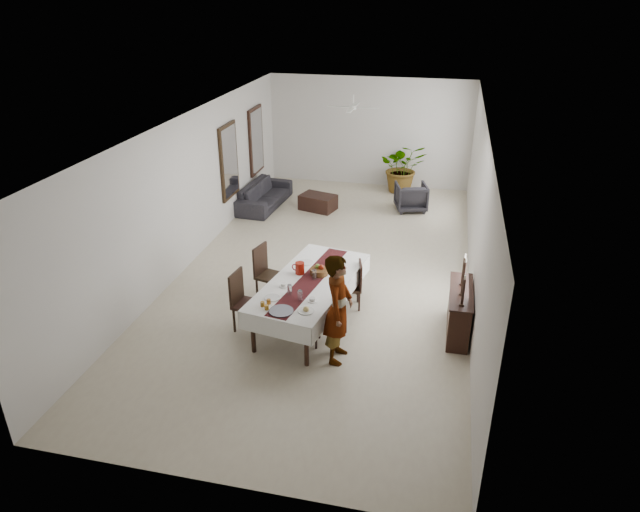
# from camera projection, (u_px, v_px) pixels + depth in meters

# --- Properties ---
(floor) EXTENTS (6.00, 12.00, 0.00)m
(floor) POSITION_uv_depth(u_px,v_px,m) (326.00, 270.00, 12.32)
(floor) COLOR beige
(floor) RESTS_ON ground
(ceiling) EXTENTS (6.00, 12.00, 0.02)m
(ceiling) POSITION_uv_depth(u_px,v_px,m) (327.00, 122.00, 10.94)
(ceiling) COLOR white
(ceiling) RESTS_ON wall_back
(wall_back) EXTENTS (6.00, 0.02, 3.20)m
(wall_back) POSITION_uv_depth(u_px,v_px,m) (369.00, 132.00, 16.91)
(wall_back) COLOR silver
(wall_back) RESTS_ON floor
(wall_front) EXTENTS (6.00, 0.02, 3.20)m
(wall_front) POSITION_uv_depth(u_px,v_px,m) (213.00, 381.00, 6.36)
(wall_front) COLOR silver
(wall_front) RESTS_ON floor
(wall_left) EXTENTS (0.02, 12.00, 3.20)m
(wall_left) POSITION_uv_depth(u_px,v_px,m) (190.00, 189.00, 12.23)
(wall_left) COLOR silver
(wall_left) RESTS_ON floor
(wall_right) EXTENTS (0.02, 12.00, 3.20)m
(wall_right) POSITION_uv_depth(u_px,v_px,m) (478.00, 212.00, 11.03)
(wall_right) COLOR silver
(wall_right) RESTS_ON floor
(dining_table_top) EXTENTS (1.55, 2.80, 0.06)m
(dining_table_top) POSITION_uv_depth(u_px,v_px,m) (310.00, 282.00, 10.13)
(dining_table_top) COLOR black
(dining_table_top) RESTS_ON table_leg_fl
(table_leg_fl) EXTENTS (0.09, 0.09, 0.77)m
(table_leg_fl) POSITION_uv_depth(u_px,v_px,m) (253.00, 332.00, 9.43)
(table_leg_fl) COLOR black
(table_leg_fl) RESTS_ON floor
(table_leg_fr) EXTENTS (0.09, 0.09, 0.77)m
(table_leg_fr) POSITION_uv_depth(u_px,v_px,m) (307.00, 345.00, 9.09)
(table_leg_fr) COLOR black
(table_leg_fr) RESTS_ON floor
(table_leg_bl) EXTENTS (0.09, 0.09, 0.77)m
(table_leg_bl) POSITION_uv_depth(u_px,v_px,m) (313.00, 269.00, 11.52)
(table_leg_bl) COLOR black
(table_leg_bl) RESTS_ON floor
(table_leg_br) EXTENTS (0.09, 0.09, 0.77)m
(table_leg_br) POSITION_uv_depth(u_px,v_px,m) (359.00, 277.00, 11.18)
(table_leg_br) COLOR black
(table_leg_br) RESTS_ON floor
(tablecloth_top) EXTENTS (1.78, 3.03, 0.01)m
(tablecloth_top) POSITION_uv_depth(u_px,v_px,m) (310.00, 281.00, 10.11)
(tablecloth_top) COLOR white
(tablecloth_top) RESTS_ON dining_table_top
(tablecloth_drape_left) EXTENTS (0.51, 2.81, 0.33)m
(tablecloth_drape_left) POSITION_uv_depth(u_px,v_px,m) (278.00, 282.00, 10.41)
(tablecloth_drape_left) COLOR white
(tablecloth_drape_left) RESTS_ON dining_table_top
(tablecloth_drape_right) EXTENTS (0.51, 2.81, 0.33)m
(tablecloth_drape_right) POSITION_uv_depth(u_px,v_px,m) (344.00, 295.00, 9.96)
(tablecloth_drape_right) COLOR white
(tablecloth_drape_right) RESTS_ON dining_table_top
(tablecloth_drape_near) EXTENTS (1.29, 0.24, 0.33)m
(tablecloth_drape_near) POSITION_uv_depth(u_px,v_px,m) (274.00, 329.00, 9.00)
(tablecloth_drape_near) COLOR white
(tablecloth_drape_near) RESTS_ON dining_table_top
(tablecloth_drape_far) EXTENTS (1.29, 0.24, 0.33)m
(tablecloth_drape_far) POSITION_uv_depth(u_px,v_px,m) (339.00, 257.00, 11.36)
(tablecloth_drape_far) COLOR silver
(tablecloth_drape_far) RESTS_ON dining_table_top
(table_runner) EXTENTS (0.86, 2.79, 0.00)m
(table_runner) POSITION_uv_depth(u_px,v_px,m) (310.00, 280.00, 10.11)
(table_runner) COLOR #52171A
(table_runner) RESTS_ON tablecloth_top
(red_pitcher) EXTENTS (0.19, 0.19, 0.22)m
(red_pitcher) POSITION_uv_depth(u_px,v_px,m) (300.00, 268.00, 10.30)
(red_pitcher) COLOR maroon
(red_pitcher) RESTS_ON tablecloth_top
(pitcher_handle) EXTENTS (0.13, 0.04, 0.13)m
(pitcher_handle) POSITION_uv_depth(u_px,v_px,m) (295.00, 267.00, 10.33)
(pitcher_handle) COLOR maroon
(pitcher_handle) RESTS_ON red_pitcher
(wine_glass_near) EXTENTS (0.08, 0.08, 0.19)m
(wine_glass_near) POSITION_uv_depth(u_px,v_px,m) (300.00, 296.00, 9.43)
(wine_glass_near) COLOR silver
(wine_glass_near) RESTS_ON tablecloth_top
(wine_glass_mid) EXTENTS (0.08, 0.08, 0.19)m
(wine_glass_mid) POSITION_uv_depth(u_px,v_px,m) (290.00, 290.00, 9.60)
(wine_glass_mid) COLOR silver
(wine_glass_mid) RESTS_ON tablecloth_top
(wine_glass_far) EXTENTS (0.08, 0.08, 0.19)m
(wine_glass_far) POSITION_uv_depth(u_px,v_px,m) (314.00, 275.00, 10.10)
(wine_glass_far) COLOR white
(wine_glass_far) RESTS_ON tablecloth_top
(teacup_right) EXTENTS (0.10, 0.10, 0.07)m
(teacup_right) POSITION_uv_depth(u_px,v_px,m) (312.00, 300.00, 9.43)
(teacup_right) COLOR silver
(teacup_right) RESTS_ON saucer_right
(saucer_right) EXTENTS (0.17, 0.17, 0.01)m
(saucer_right) POSITION_uv_depth(u_px,v_px,m) (312.00, 301.00, 9.44)
(saucer_right) COLOR white
(saucer_right) RESTS_ON tablecloth_top
(teacup_left) EXTENTS (0.10, 0.10, 0.07)m
(teacup_left) POSITION_uv_depth(u_px,v_px,m) (284.00, 285.00, 9.89)
(teacup_left) COLOR white
(teacup_left) RESTS_ON saucer_left
(saucer_left) EXTENTS (0.17, 0.17, 0.01)m
(saucer_left) POSITION_uv_depth(u_px,v_px,m) (284.00, 286.00, 9.90)
(saucer_left) COLOR silver
(saucer_left) RESTS_ON tablecloth_top
(plate_near_right) EXTENTS (0.27, 0.27, 0.02)m
(plate_near_right) POSITION_uv_depth(u_px,v_px,m) (306.00, 311.00, 9.15)
(plate_near_right) COLOR silver
(plate_near_right) RESTS_ON tablecloth_top
(bread_near_right) EXTENTS (0.10, 0.10, 0.10)m
(bread_near_right) POSITION_uv_depth(u_px,v_px,m) (306.00, 309.00, 9.14)
(bread_near_right) COLOR tan
(bread_near_right) RESTS_ON plate_near_right
(plate_near_left) EXTENTS (0.27, 0.27, 0.02)m
(plate_near_left) POSITION_uv_depth(u_px,v_px,m) (272.00, 298.00, 9.53)
(plate_near_left) COLOR silver
(plate_near_left) RESTS_ON tablecloth_top
(plate_far_left) EXTENTS (0.27, 0.27, 0.02)m
(plate_far_left) POSITION_uv_depth(u_px,v_px,m) (306.00, 262.00, 10.73)
(plate_far_left) COLOR white
(plate_far_left) RESTS_ON tablecloth_top
(serving_tray) EXTENTS (0.40, 0.40, 0.02)m
(serving_tray) POSITION_uv_depth(u_px,v_px,m) (281.00, 311.00, 9.14)
(serving_tray) COLOR #434449
(serving_tray) RESTS_ON tablecloth_top
(jam_jar_a) EXTENTS (0.07, 0.07, 0.08)m
(jam_jar_a) POSITION_uv_depth(u_px,v_px,m) (267.00, 307.00, 9.19)
(jam_jar_a) COLOR #9C6516
(jam_jar_a) RESTS_ON tablecloth_top
(jam_jar_b) EXTENTS (0.07, 0.07, 0.08)m
(jam_jar_b) POSITION_uv_depth(u_px,v_px,m) (263.00, 304.00, 9.28)
(jam_jar_b) COLOR #875913
(jam_jar_b) RESTS_ON tablecloth_top
(jam_jar_c) EXTENTS (0.07, 0.07, 0.08)m
(jam_jar_c) POSITION_uv_depth(u_px,v_px,m) (269.00, 302.00, 9.35)
(jam_jar_c) COLOR #945415
(jam_jar_c) RESTS_ON tablecloth_top
(fruit_basket) EXTENTS (0.33, 0.33, 0.11)m
(fruit_basket) POSITION_uv_depth(u_px,v_px,m) (319.00, 272.00, 10.30)
(fruit_basket) COLOR brown
(fruit_basket) RESTS_ON tablecloth_top
(fruit_red) EXTENTS (0.10, 0.10, 0.10)m
(fruit_red) POSITION_uv_depth(u_px,v_px,m) (321.00, 267.00, 10.27)
(fruit_red) COLOR maroon
(fruit_red) RESTS_ON fruit_basket
(fruit_green) EXTENTS (0.09, 0.09, 0.09)m
(fruit_green) POSITION_uv_depth(u_px,v_px,m) (318.00, 266.00, 10.30)
(fruit_green) COLOR olive
(fruit_green) RESTS_ON fruit_basket
(chair_right_near_seat) EXTENTS (0.41, 0.41, 0.04)m
(chair_right_near_seat) POSITION_uv_depth(u_px,v_px,m) (327.00, 324.00, 9.62)
(chair_right_near_seat) COLOR black
(chair_right_near_seat) RESTS_ON chair_right_near_leg_fl
(chair_right_near_leg_fl) EXTENTS (0.04, 0.04, 0.39)m
(chair_right_near_leg_fl) POSITION_uv_depth(u_px,v_px,m) (335.00, 341.00, 9.54)
(chair_right_near_leg_fl) COLOR black
(chair_right_near_leg_fl) RESTS_ON floor
(chair_right_near_leg_fr) EXTENTS (0.04, 0.04, 0.39)m
(chair_right_near_leg_fr) POSITION_uv_depth(u_px,v_px,m) (338.00, 330.00, 9.83)
(chair_right_near_leg_fr) COLOR black
(chair_right_near_leg_fr) RESTS_ON floor
(chair_right_near_leg_bl) EXTENTS (0.04, 0.04, 0.39)m
(chair_right_near_leg_bl) POSITION_uv_depth(u_px,v_px,m) (316.00, 339.00, 9.59)
(chair_right_near_leg_bl) COLOR black
(chair_right_near_leg_bl) RESTS_ON floor
(chair_right_near_leg_br) EXTENTS (0.04, 0.04, 0.39)m
(chair_right_near_leg_br) POSITION_uv_depth(u_px,v_px,m) (319.00, 329.00, 9.88)
(chair_right_near_leg_br) COLOR black
(chair_right_near_leg_br) RESTS_ON floor
(chair_right_near_back) EXTENTS (0.06, 0.39, 0.50)m
(chair_right_near_back) POSITION_uv_depth(u_px,v_px,m) (338.00, 311.00, 9.47)
(chair_right_near_back) COLOR black
(chair_right_near_back) RESTS_ON chair_right_near_seat
(chair_right_far_seat) EXTENTS (0.48, 0.48, 0.04)m
(chair_right_far_seat) POSITION_uv_depth(u_px,v_px,m) (350.00, 288.00, 10.75)
(chair_right_far_seat) COLOR black
(chair_right_far_seat) RESTS_ON chair_right_far_leg_fl
(chair_right_far_leg_fl) EXTENTS (0.05, 0.05, 0.39)m
(chair_right_far_leg_fl) POSITION_uv_depth(u_px,v_px,m) (359.00, 302.00, 10.70)
(chair_right_far_leg_fl) COLOR black
(chair_right_far_leg_fl) RESTS_ON floor
(chair_right_far_leg_fr) EXTENTS (0.05, 0.05, 0.39)m
(chair_right_far_leg_fr) POSITION_uv_depth(u_px,v_px,m) (358.00, 293.00, 10.99)
(chair_right_far_leg_fr) COLOR black
(chair_right_far_leg_fr) RESTS_ON floor
(chair_right_far_leg_bl) EXTENTS (0.05, 0.05, 0.39)m
(chair_right_far_leg_bl) POSITION_uv_depth(u_px,v_px,m) (342.00, 302.00, 10.70)
(chair_right_far_leg_bl) COLOR black
(chair_right_far_leg_bl) RESTS_ON floor
(chair_right_far_leg_br) EXTENTS (0.05, 0.05, 0.39)m
(chair_right_far_leg_br) POSITION_uv_depth(u_px,v_px,m) (341.00, 294.00, 10.99)
(chair_right_far_leg_br) COLOR black
(chair_right_far_leg_br) RESTS_ON floor
(chair_right_far_back) EXTENTS (0.13, 0.39, 0.50)m
(chair_right_far_back) POSITION_uv_depth(u_px,v_px,m) (360.00, 275.00, 10.64)
(chair_right_far_back) COLOR black
(chair_right_far_back) RESTS_ON chair_right_far_seat
(chair_left_near_seat) EXTENTS (0.52, 0.52, 0.05)m
(chair_left_near_seat) POSITION_uv_depth(u_px,v_px,m) (248.00, 305.00, 10.03)
(chair_left_near_seat) COLOR black
(chair_left_near_seat) RESTS_ON chair_left_near_leg_fl
(chair_left_near_leg_fl) EXTENTS (0.05, 0.05, 0.46)m
(chair_left_near_leg_fl) POSITION_uv_depth(u_px,v_px,m) (244.00, 310.00, 10.37)
(chair_left_near_leg_fl) COLOR black
(chair_left_near_leg_fl) RESTS_ON floor
(chair_left_near_leg_fr) EXTENTS (0.05, 0.05, 0.46)m
(chair_left_near_leg_fr) POSITION_uv_depth(u_px,v_px,m) (234.00, 321.00, 10.05)
(chair_left_near_leg_fr) COLOR black
(chair_left_near_leg_fr) RESTS_ON floor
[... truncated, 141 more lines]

